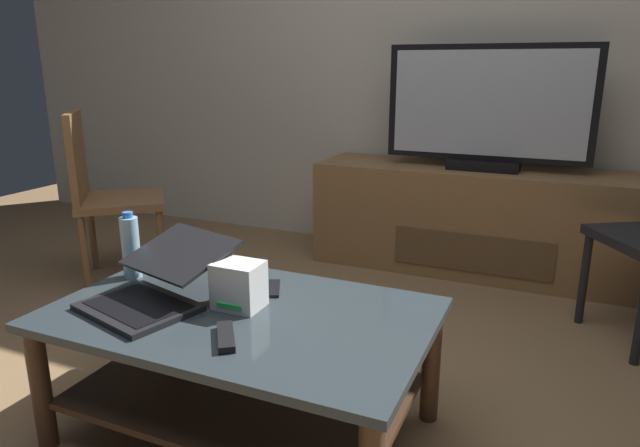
# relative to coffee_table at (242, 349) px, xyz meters

# --- Properties ---
(ground_plane) EXTENTS (7.68, 7.68, 0.00)m
(ground_plane) POSITION_rel_coffee_table_xyz_m (0.07, -0.01, -0.30)
(ground_plane) COLOR olive
(back_wall) EXTENTS (6.40, 0.12, 2.80)m
(back_wall) POSITION_rel_coffee_table_xyz_m (0.07, 2.15, 1.10)
(back_wall) COLOR beige
(back_wall) RESTS_ON ground
(coffee_table) EXTENTS (1.15, 0.71, 0.43)m
(coffee_table) POSITION_rel_coffee_table_xyz_m (0.00, 0.00, 0.00)
(coffee_table) COLOR #2D383D
(coffee_table) RESTS_ON ground
(media_cabinet) EXTENTS (1.85, 0.49, 0.59)m
(media_cabinet) POSITION_rel_coffee_table_xyz_m (0.45, 1.83, -0.00)
(media_cabinet) COLOR olive
(media_cabinet) RESTS_ON ground
(television) EXTENTS (1.08, 0.20, 0.66)m
(television) POSITION_rel_coffee_table_xyz_m (0.45, 1.81, 0.61)
(television) COLOR black
(television) RESTS_ON media_cabinet
(side_chair) EXTENTS (0.62, 0.62, 0.91)m
(side_chair) POSITION_rel_coffee_table_xyz_m (-1.38, 0.88, 0.21)
(side_chair) COLOR brown
(side_chair) RESTS_ON ground
(laptop) EXTENTS (0.43, 0.49, 0.18)m
(laptop) POSITION_rel_coffee_table_xyz_m (-0.27, -0.06, 0.19)
(laptop) COLOR black
(laptop) RESTS_ON coffee_table
(router_box) EXTENTS (0.14, 0.12, 0.14)m
(router_box) POSITION_rel_coffee_table_xyz_m (-0.02, 0.02, 0.20)
(router_box) COLOR white
(router_box) RESTS_ON coffee_table
(water_bottle_near) EXTENTS (0.06, 0.06, 0.24)m
(water_bottle_near) POSITION_rel_coffee_table_xyz_m (-0.49, 0.09, 0.24)
(water_bottle_near) COLOR #99C6E5
(water_bottle_near) RESTS_ON coffee_table
(cell_phone) EXTENTS (0.12, 0.16, 0.01)m
(cell_phone) POSITION_rel_coffee_table_xyz_m (0.00, 0.18, 0.13)
(cell_phone) COLOR black
(cell_phone) RESTS_ON coffee_table
(tv_remote) EXTENTS (0.13, 0.16, 0.02)m
(tv_remote) POSITION_rel_coffee_table_xyz_m (0.06, -0.18, 0.14)
(tv_remote) COLOR black
(tv_remote) RESTS_ON coffee_table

